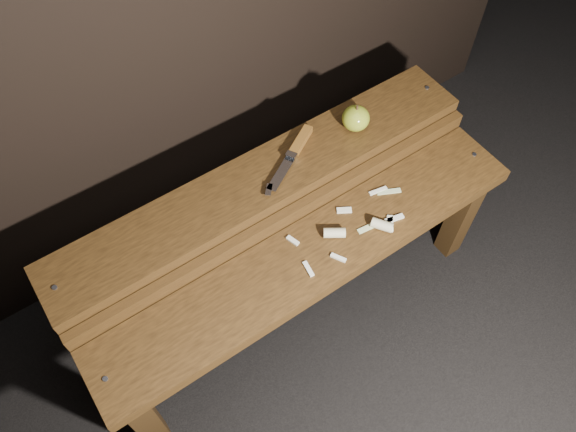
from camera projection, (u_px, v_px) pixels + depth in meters
ground at (299, 308)px, 1.77m from camera, size 60.00×60.00×0.00m
bench_front_tier at (314, 269)px, 1.45m from camera, size 1.20×0.20×0.42m
bench_rear_tier at (266, 196)px, 1.50m from camera, size 1.20×0.21×0.50m
apple at (356, 118)px, 1.50m from camera, size 0.08×0.08×0.08m
knife at (296, 149)px, 1.47m from camera, size 0.23×0.14×0.02m
apple_scraps at (359, 227)px, 1.43m from camera, size 0.36×0.14×0.03m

